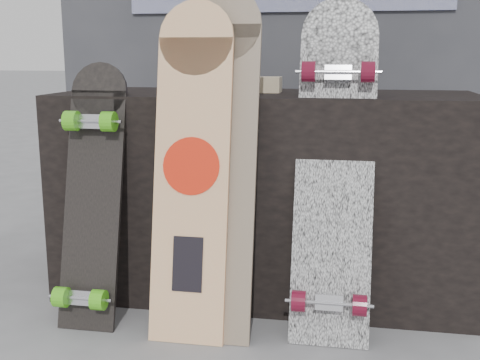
% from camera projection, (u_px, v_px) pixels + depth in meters
% --- Properties ---
extents(ground, '(60.00, 60.00, 0.00)m').
position_uv_depth(ground, '(243.00, 343.00, 2.01)').
color(ground, slate).
rests_on(ground, ground).
extents(vendor_table, '(1.60, 0.60, 0.80)m').
position_uv_depth(vendor_table, '(265.00, 193.00, 2.41)').
color(vendor_table, black).
rests_on(vendor_table, ground).
extents(booth, '(2.40, 0.22, 2.20)m').
position_uv_depth(booth, '(289.00, 23.00, 3.08)').
color(booth, '#36373C').
rests_on(booth, ground).
extents(merch_box_purple, '(0.18, 0.12, 0.10)m').
position_uv_depth(merch_box_purple, '(192.00, 79.00, 2.42)').
color(merch_box_purple, '#513976').
rests_on(merch_box_purple, vendor_table).
extents(merch_box_small, '(0.14, 0.14, 0.12)m').
position_uv_depth(merch_box_small, '(348.00, 79.00, 2.16)').
color(merch_box_small, '#513976').
rests_on(merch_box_small, vendor_table).
extents(merch_box_flat, '(0.22, 0.10, 0.06)m').
position_uv_depth(merch_box_flat, '(253.00, 84.00, 2.36)').
color(merch_box_flat, '#D1B78C').
rests_on(merch_box_flat, vendor_table).
extents(longboard_geisha, '(0.26, 0.25, 1.13)m').
position_uv_depth(longboard_geisha, '(192.00, 161.00, 2.01)').
color(longboard_geisha, beige).
rests_on(longboard_geisha, ground).
extents(longboard_celtic, '(0.26, 0.28, 1.17)m').
position_uv_depth(longboard_celtic, '(219.00, 152.00, 2.02)').
color(longboard_celtic, beige).
rests_on(longboard_celtic, ground).
extents(longboard_cascadia, '(0.26, 0.40, 1.14)m').
position_uv_depth(longboard_cascadia, '(335.00, 161.00, 2.03)').
color(longboard_cascadia, white).
rests_on(longboard_cascadia, ground).
extents(skateboard_dark, '(0.21, 0.31, 0.92)m').
position_uv_depth(skateboard_dark, '(92.00, 192.00, 2.11)').
color(skateboard_dark, black).
rests_on(skateboard_dark, ground).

